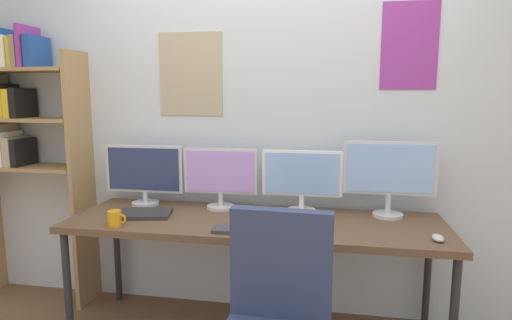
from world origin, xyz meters
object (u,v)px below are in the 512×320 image
Objects in this scene: monitor_center_left at (221,176)px; laptop_closed at (144,214)px; monitor_far_right at (390,173)px; computer_mouse at (438,238)px; bookshelf at (16,124)px; monitor_far_left at (144,173)px; desk at (255,228)px; coffee_mug at (115,219)px; monitor_center_right at (302,178)px; keyboard_main at (247,230)px.

laptop_closed is at bearing -149.44° from monitor_center_left.
monitor_far_right is 0.52m from computer_mouse.
monitor_far_left is at bearing -1.04° from bookshelf.
monitor_far_left is (-0.78, 0.21, 0.27)m from desk.
monitor_center_left is 5.00× the size of computer_mouse.
monitor_far_right reaches higher than monitor_far_left.
laptop_closed is at bearing 74.01° from coffee_mug.
coffee_mug reaches higher than desk.
bookshelf is at bearing 179.33° from monitor_center_left.
monitor_far_left is 1.57m from monitor_far_right.
desk is 0.80m from coffee_mug.
monitor_far_right reaches higher than computer_mouse.
bookshelf is 20.06× the size of computer_mouse.
monitor_far_right is at bearing -0.39° from bookshelf.
monitor_center_left reaches higher than laptop_closed.
keyboard_main is (-0.26, -0.44, -0.21)m from monitor_center_right.
bookshelf is 2.02m from monitor_center_right.
desk is at bearing 90.00° from keyboard_main.
monitor_far_left is at bearing 166.95° from computer_mouse.
monitor_center_right is at bearing -179.99° from monitor_far_right.
monitor_far_left is at bearing 150.56° from keyboard_main.
monitor_far_left reaches higher than laptop_closed.
monitor_far_right is at bearing -3.13° from laptop_closed.
monitor_far_right is at bearing -0.00° from monitor_far_left.
desk is 20.82× the size of coffee_mug.
monitor_far_right is 1.51m from laptop_closed.
monitor_far_right is at bearing 0.01° from monitor_center_right.
monitor_far_right is (2.52, -0.02, -0.26)m from bookshelf.
keyboard_main is at bearing -29.44° from monitor_far_left.
computer_mouse reaches higher than desk.
desk is 0.43m from monitor_center_right.
computer_mouse is at bearing -8.92° from bookshelf.
laptop_closed is at bearing -67.62° from monitor_far_left.
keyboard_main is (0.00, -0.23, 0.06)m from desk.
coffee_mug is at bearing -177.84° from computer_mouse.
monitor_far_left is at bearing 180.00° from monitor_far_right.
monitor_center_right is 4.67× the size of coffee_mug.
bookshelf is 1.21m from coffee_mug.
monitor_far_right is (0.52, 0.00, 0.05)m from monitor_center_right.
monitor_center_right is at bearing 25.18° from coffee_mug.
monitor_far_right is (1.04, 0.00, 0.05)m from monitor_center_left.
bookshelf is at bearing 153.12° from laptop_closed.
bookshelf reaches higher than desk.
monitor_center_left reaches higher than desk.
monitor_far_right is 0.94m from keyboard_main.
monitor_far_left is at bearing 94.53° from coffee_mug.
monitor_center_right is 1.00m from laptop_closed.
monitor_far_left is 1.46× the size of keyboard_main.
coffee_mug is (-1.53, -0.47, -0.22)m from monitor_far_right.
desk is at bearing -39.10° from monitor_center_left.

